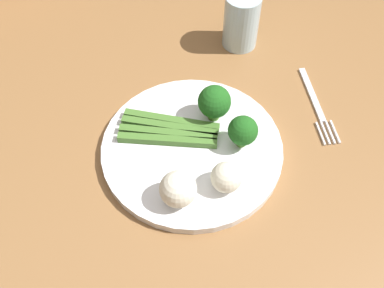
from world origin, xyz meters
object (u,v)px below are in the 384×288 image
plate (192,149)px  cauliflower_edge (223,178)px  broccoli_outer_edge (214,102)px  cauliflower_back_right (178,189)px  dining_table (199,175)px  broccoli_back (243,131)px  asparagus_bundle (169,130)px  fork (317,106)px  water_glass (241,21)px  chair (35,36)px

plate → cauliflower_edge: size_ratio=6.17×
broccoli_outer_edge → cauliflower_back_right: broccoli_outer_edge is taller
dining_table → plate: 0.10m
broccoli_back → broccoli_outer_edge: bearing=-75.6°
asparagus_bundle → fork: 0.25m
cauliflower_back_right → water_glass: size_ratio=0.51×
broccoli_outer_edge → asparagus_bundle: bearing=0.8°
broccoli_outer_edge → cauliflower_back_right: 0.16m
broccoli_back → fork: broccoli_back is taller
broccoli_outer_edge → water_glass: size_ratio=0.62×
asparagus_bundle → broccoli_back: broccoli_back is taller
chair → asparagus_bundle: bearing=93.6°
cauliflower_edge → water_glass: 0.32m
asparagus_bundle → cauliflower_back_right: bearing=107.4°
asparagus_bundle → broccoli_outer_edge: bearing=-146.4°
chair → water_glass: (-0.35, 0.46, 0.28)m
fork → chair: bearing=-133.6°
asparagus_bundle → broccoli_outer_edge: size_ratio=2.45×
cauliflower_edge → cauliflower_back_right: bearing=-6.6°
broccoli_outer_edge → cauliflower_edge: broccoli_outer_edge is taller
water_glass → asparagus_bundle: bearing=37.5°
dining_table → cauliflower_back_right: bearing=49.7°
dining_table → cauliflower_back_right: (0.07, 0.08, 0.13)m
broccoli_back → cauliflower_back_right: bearing=21.8°
dining_table → plate: bearing=22.3°
dining_table → plate: plate is taller
water_glass → broccoli_outer_edge: bearing=50.8°
broccoli_outer_edge → fork: broccoli_outer_edge is taller
dining_table → cauliflower_edge: cauliflower_edge is taller
fork → broccoli_back: bearing=-65.3°
chair → fork: 0.79m
plate → broccoli_back: (-0.07, 0.03, 0.04)m
dining_table → fork: 0.23m
chair → cauliflower_edge: bearing=94.0°
chair → fork: size_ratio=5.30×
fork → cauliflower_back_right: bearing=-59.8°
dining_table → water_glass: bearing=-131.4°
chair → fork: chair is taller
chair → cauliflower_back_right: chair is taller
chair → water_glass: 0.64m
broccoli_back → cauliflower_edge: (0.06, 0.06, -0.01)m
broccoli_outer_edge → cauliflower_edge: (0.04, 0.12, -0.01)m
plate → chair: bearing=-75.3°
dining_table → asparagus_bundle: (0.04, -0.03, 0.11)m
fork → broccoli_outer_edge: bearing=-87.1°
plate → asparagus_bundle: (0.02, -0.04, 0.01)m
broccoli_outer_edge → water_glass: (-0.12, -0.15, -0.00)m
dining_table → broccoli_back: broccoli_back is taller
water_glass → fork: bearing=103.9°
fork → asparagus_bundle: bearing=-83.2°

